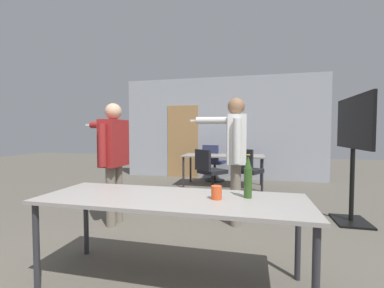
% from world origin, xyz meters
% --- Properties ---
extents(back_wall, '(5.54, 0.12, 2.81)m').
position_xyz_m(back_wall, '(-0.03, 5.64, 1.39)').
color(back_wall, '#A3A8B2').
rests_on(back_wall, ground_plane).
extents(conference_table_near, '(2.22, 0.76, 0.75)m').
position_xyz_m(conference_table_near, '(0.18, 0.52, 0.69)').
color(conference_table_near, gray).
rests_on(conference_table_near, ground_plane).
extents(conference_table_far, '(1.88, 0.83, 0.75)m').
position_xyz_m(conference_table_far, '(0.17, 4.55, 0.68)').
color(conference_table_far, gray).
rests_on(conference_table_far, ground_plane).
extents(tv_screen, '(0.44, 1.26, 1.80)m').
position_xyz_m(tv_screen, '(2.22, 2.54, 1.17)').
color(tv_screen, black).
rests_on(tv_screen, ground_plane).
extents(person_far_watching, '(0.85, 0.65, 1.77)m').
position_xyz_m(person_far_watching, '(0.60, 2.12, 1.07)').
color(person_far_watching, slate).
rests_on(person_far_watching, ground_plane).
extents(person_near_casual, '(0.76, 0.65, 1.69)m').
position_xyz_m(person_near_casual, '(-1.05, 1.71, 1.02)').
color(person_near_casual, slate).
rests_on(person_near_casual, ground_plane).
extents(office_chair_far_left, '(0.64, 0.67, 0.96)m').
position_xyz_m(office_chair_far_left, '(0.74, 3.80, 0.45)').
color(office_chair_far_left, black).
rests_on(office_chair_far_left, ground_plane).
extents(office_chair_side_rolled, '(0.68, 0.69, 0.94)m').
position_xyz_m(office_chair_side_rolled, '(-0.00, 3.65, 0.45)').
color(office_chair_side_rolled, black).
rests_on(office_chair_side_rolled, ground_plane).
extents(office_chair_far_right, '(0.59, 0.63, 0.96)m').
position_xyz_m(office_chair_far_right, '(-0.14, 5.14, 0.46)').
color(office_chair_far_right, black).
rests_on(office_chair_far_right, ground_plane).
extents(beer_bottle, '(0.07, 0.07, 0.36)m').
position_xyz_m(beer_bottle, '(0.80, 0.65, 0.92)').
color(beer_bottle, '#2D511E').
rests_on(beer_bottle, conference_table_near).
extents(drink_cup, '(0.09, 0.09, 0.11)m').
position_xyz_m(drink_cup, '(0.55, 0.54, 0.80)').
color(drink_cup, '#E05123').
rests_on(drink_cup, conference_table_near).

